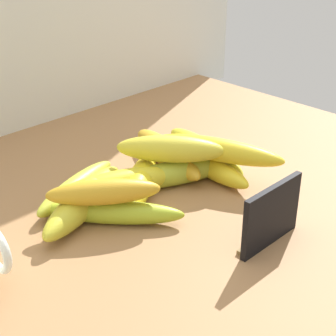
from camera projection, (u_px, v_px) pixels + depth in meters
counter_top at (136, 223)px, 77.01cm from camera, size 110.00×76.00×3.00cm
chalkboard_sign at (271, 217)px, 68.45cm from camera, size 11.00×1.80×8.40cm
banana_0 at (167, 153)px, 89.09cm from camera, size 9.65×20.36×4.32cm
banana_1 at (211, 167)px, 85.58cm from camera, size 5.41×16.72×3.52cm
banana_2 at (204, 152)px, 89.83cm from camera, size 9.06×20.85×4.13cm
banana_3 at (140, 182)px, 80.59cm from camera, size 15.85×13.38×4.06cm
banana_4 at (84, 200)px, 75.52cm from camera, size 20.48×12.42×4.32cm
banana_5 at (172, 174)px, 83.27cm from camera, size 19.52×11.47×3.83cm
banana_6 at (113, 212)px, 73.74cm from camera, size 15.20×16.96×3.30cm
banana_7 at (77, 187)px, 79.89cm from camera, size 18.10×8.85×3.39cm
banana_8 at (115, 185)px, 79.38cm from camera, size 19.72×10.70×4.32cm
banana_9 at (218, 150)px, 82.88cm from camera, size 10.65×20.64×3.62cm
banana_10 at (104, 192)px, 71.80cm from camera, size 14.32×11.90×3.48cm
banana_11 at (170, 149)px, 81.79cm from camera, size 13.79×15.26×4.16cm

